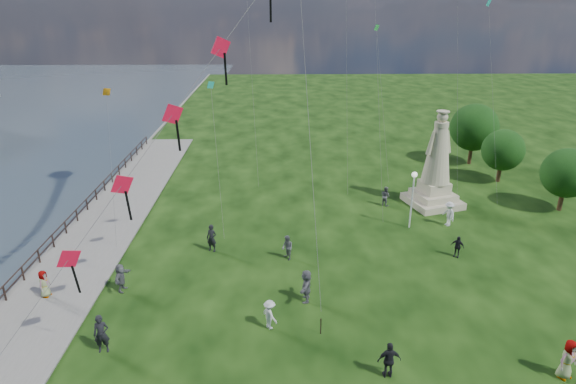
{
  "coord_description": "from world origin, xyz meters",
  "views": [
    {
      "loc": [
        -1.46,
        -16.21,
        15.26
      ],
      "look_at": [
        -1.0,
        8.0,
        5.5
      ],
      "focal_mm": 30.0,
      "sensor_mm": 36.0,
      "label": 1
    }
  ],
  "objects_px": {
    "person_1": "(287,248)",
    "person_3": "(389,360)",
    "person_6": "(212,238)",
    "lamppost": "(413,188)",
    "person_9": "(457,247)",
    "person_10": "(45,285)",
    "person_2": "(270,314)",
    "person_4": "(568,359)",
    "person_7": "(385,196)",
    "person_5": "(121,278)",
    "statue": "(436,171)",
    "person_8": "(449,214)",
    "person_11": "(306,286)",
    "person_0": "(101,334)"
  },
  "relations": [
    {
      "from": "person_8",
      "to": "person_10",
      "type": "height_order",
      "value": "person_8"
    },
    {
      "from": "person_9",
      "to": "person_11",
      "type": "distance_m",
      "value": 10.84
    },
    {
      "from": "person_6",
      "to": "person_8",
      "type": "distance_m",
      "value": 16.9
    },
    {
      "from": "statue",
      "to": "person_10",
      "type": "relative_size",
      "value": 4.8
    },
    {
      "from": "person_5",
      "to": "person_7",
      "type": "relative_size",
      "value": 1.06
    },
    {
      "from": "person_5",
      "to": "person_2",
      "type": "bearing_deg",
      "value": -102.22
    },
    {
      "from": "statue",
      "to": "person_10",
      "type": "bearing_deg",
      "value": -170.54
    },
    {
      "from": "person_7",
      "to": "statue",
      "type": "bearing_deg",
      "value": -123.83
    },
    {
      "from": "person_8",
      "to": "person_11",
      "type": "xyz_separation_m",
      "value": [
        -10.73,
        -9.12,
        0.01
      ]
    },
    {
      "from": "person_5",
      "to": "person_6",
      "type": "height_order",
      "value": "person_6"
    },
    {
      "from": "lamppost",
      "to": "person_1",
      "type": "height_order",
      "value": "lamppost"
    },
    {
      "from": "statue",
      "to": "person_2",
      "type": "distance_m",
      "value": 20.0
    },
    {
      "from": "statue",
      "to": "person_8",
      "type": "height_order",
      "value": "statue"
    },
    {
      "from": "person_0",
      "to": "person_5",
      "type": "distance_m",
      "value": 5.07
    },
    {
      "from": "person_1",
      "to": "person_7",
      "type": "relative_size",
      "value": 1.02
    },
    {
      "from": "person_4",
      "to": "person_8",
      "type": "distance_m",
      "value": 15.03
    },
    {
      "from": "statue",
      "to": "person_4",
      "type": "relative_size",
      "value": 4.0
    },
    {
      "from": "lamppost",
      "to": "person_11",
      "type": "distance_m",
      "value": 12.03
    },
    {
      "from": "person_1",
      "to": "person_6",
      "type": "xyz_separation_m",
      "value": [
        -4.86,
        1.16,
        0.12
      ]
    },
    {
      "from": "lamppost",
      "to": "person_7",
      "type": "height_order",
      "value": "lamppost"
    },
    {
      "from": "person_1",
      "to": "person_9",
      "type": "distance_m",
      "value": 10.76
    },
    {
      "from": "person_1",
      "to": "person_3",
      "type": "distance_m",
      "value": 11.04
    },
    {
      "from": "person_2",
      "to": "person_8",
      "type": "relative_size",
      "value": 0.86
    },
    {
      "from": "person_0",
      "to": "person_2",
      "type": "relative_size",
      "value": 1.23
    },
    {
      "from": "person_9",
      "to": "person_10",
      "type": "xyz_separation_m",
      "value": [
        -24.04,
        -4.06,
        0.06
      ]
    },
    {
      "from": "statue",
      "to": "person_5",
      "type": "relative_size",
      "value": 4.53
    },
    {
      "from": "person_3",
      "to": "lamppost",
      "type": "bearing_deg",
      "value": -110.85
    },
    {
      "from": "person_4",
      "to": "person_9",
      "type": "relative_size",
      "value": 1.31
    },
    {
      "from": "person_7",
      "to": "person_11",
      "type": "height_order",
      "value": "person_11"
    },
    {
      "from": "person_1",
      "to": "person_10",
      "type": "relative_size",
      "value": 1.03
    },
    {
      "from": "person_3",
      "to": "person_9",
      "type": "xyz_separation_m",
      "value": [
        6.56,
        10.32,
        -0.15
      ]
    },
    {
      "from": "person_3",
      "to": "person_7",
      "type": "distance_m",
      "value": 18.96
    },
    {
      "from": "person_10",
      "to": "person_11",
      "type": "relative_size",
      "value": 0.84
    },
    {
      "from": "person_5",
      "to": "person_10",
      "type": "distance_m",
      "value": 4.0
    },
    {
      "from": "person_3",
      "to": "person_0",
      "type": "bearing_deg",
      "value": -11.4
    },
    {
      "from": "person_1",
      "to": "lamppost",
      "type": "bearing_deg",
      "value": 89.37
    },
    {
      "from": "person_1",
      "to": "person_10",
      "type": "xyz_separation_m",
      "value": [
        -13.28,
        -3.95,
        -0.02
      ]
    },
    {
      "from": "lamppost",
      "to": "person_2",
      "type": "relative_size",
      "value": 2.69
    },
    {
      "from": "person_3",
      "to": "person_5",
      "type": "distance_m",
      "value": 15.18
    },
    {
      "from": "person_5",
      "to": "statue",
      "type": "bearing_deg",
      "value": -50.33
    },
    {
      "from": "person_7",
      "to": "person_5",
      "type": "bearing_deg",
      "value": 88.52
    },
    {
      "from": "person_6",
      "to": "person_3",
      "type": "bearing_deg",
      "value": -31.56
    },
    {
      "from": "person_9",
      "to": "statue",
      "type": "bearing_deg",
      "value": 117.47
    },
    {
      "from": "person_5",
      "to": "person_6",
      "type": "relative_size",
      "value": 0.9
    },
    {
      "from": "lamppost",
      "to": "person_9",
      "type": "xyz_separation_m",
      "value": [
        1.93,
        -4.24,
        -2.33
      ]
    },
    {
      "from": "person_3",
      "to": "person_4",
      "type": "xyz_separation_m",
      "value": [
        7.62,
        -0.18,
        0.07
      ]
    },
    {
      "from": "person_1",
      "to": "person_2",
      "type": "xyz_separation_m",
      "value": [
        -0.99,
        -6.79,
        -0.02
      ]
    },
    {
      "from": "person_2",
      "to": "person_4",
      "type": "distance_m",
      "value": 13.3
    },
    {
      "from": "statue",
      "to": "person_3",
      "type": "relative_size",
      "value": 4.3
    },
    {
      "from": "person_6",
      "to": "person_8",
      "type": "xyz_separation_m",
      "value": [
        16.54,
        3.48,
        -0.01
      ]
    }
  ]
}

